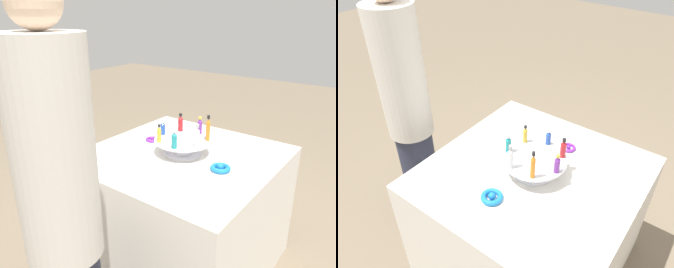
% 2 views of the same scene
% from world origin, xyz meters
% --- Properties ---
extents(ground_plane, '(12.00, 12.00, 0.00)m').
position_xyz_m(ground_plane, '(0.00, 0.00, 0.00)').
color(ground_plane, '#756651').
extents(party_table, '(1.01, 1.01, 0.73)m').
position_xyz_m(party_table, '(0.00, 0.00, 0.36)').
color(party_table, silver).
rests_on(party_table, ground_plane).
extents(display_stand, '(0.32, 0.32, 0.09)m').
position_xyz_m(display_stand, '(0.00, 0.00, 0.78)').
color(display_stand, silver).
rests_on(display_stand, party_table).
extents(bottle_teal, '(0.03, 0.03, 0.10)m').
position_xyz_m(bottle_teal, '(-0.13, -0.04, 0.86)').
color(bottle_teal, teal).
rests_on(bottle_teal, display_stand).
extents(bottle_clear, '(0.03, 0.03, 0.13)m').
position_xyz_m(bottle_clear, '(-0.05, -0.12, 0.87)').
color(bottle_clear, silver).
rests_on(bottle_clear, display_stand).
extents(bottle_orange, '(0.02, 0.02, 0.14)m').
position_xyz_m(bottle_orange, '(0.06, -0.12, 0.88)').
color(bottle_orange, orange).
rests_on(bottle_orange, display_stand).
extents(bottle_purple, '(0.03, 0.03, 0.10)m').
position_xyz_m(bottle_purple, '(0.13, -0.02, 0.86)').
color(bottle_purple, '#702D93').
rests_on(bottle_purple, display_stand).
extents(bottle_red, '(0.03, 0.03, 0.11)m').
position_xyz_m(bottle_red, '(0.10, 0.09, 0.87)').
color(bottle_red, '#B21E23').
rests_on(bottle_red, display_stand).
extents(bottle_blue, '(0.03, 0.03, 0.08)m').
position_xyz_m(bottle_blue, '(-0.01, 0.14, 0.86)').
color(bottle_blue, '#234CAD').
rests_on(bottle_blue, display_stand).
extents(bottle_gold, '(0.02, 0.02, 0.10)m').
position_xyz_m(bottle_gold, '(-0.11, 0.08, 0.86)').
color(bottle_gold, gold).
rests_on(bottle_gold, display_stand).
extents(ribbon_bow_blue, '(0.10, 0.10, 0.04)m').
position_xyz_m(ribbon_bow_blue, '(-0.05, -0.27, 0.74)').
color(ribbon_bow_blue, blue).
rests_on(ribbon_bow_blue, party_table).
extents(ribbon_bow_purple, '(0.08, 0.08, 0.02)m').
position_xyz_m(ribbon_bow_purple, '(0.05, 0.27, 0.74)').
color(ribbon_bow_purple, purple).
rests_on(ribbon_bow_purple, party_table).
extents(person_figure, '(0.27, 0.27, 1.58)m').
position_xyz_m(person_figure, '(-0.84, -0.07, 0.80)').
color(person_figure, '#282D42').
rests_on(person_figure, ground_plane).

